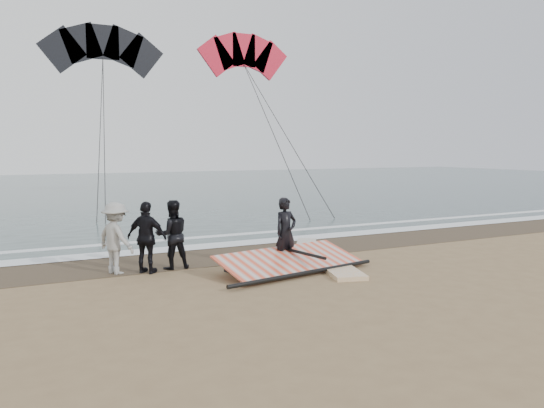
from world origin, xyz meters
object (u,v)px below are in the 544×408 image
at_px(sail_rig, 285,262).
at_px(board_white, 336,267).
at_px(board_cream, 306,245).
at_px(man_main, 286,232).

bearing_deg(sail_rig, board_white, -20.25).
bearing_deg(sail_rig, board_cream, 50.53).
distance_m(board_cream, sail_rig, 3.30).
bearing_deg(board_white, sail_rig, 175.64).
xyz_separation_m(man_main, board_white, (1.03, -0.83, -0.86)).
xyz_separation_m(board_cream, sail_rig, (-2.09, -2.54, 0.15)).
bearing_deg(board_white, man_main, 156.88).
relative_size(man_main, sail_rig, 0.42).
relative_size(board_cream, sail_rig, 0.52).
height_order(board_cream, sail_rig, sail_rig).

